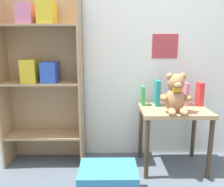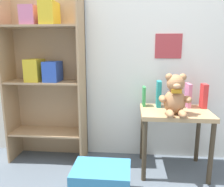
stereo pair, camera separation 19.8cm
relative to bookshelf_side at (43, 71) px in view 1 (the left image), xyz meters
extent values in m
cube|color=silver|center=(0.89, 0.16, 0.36)|extent=(4.80, 0.06, 2.50)
cube|color=#A8383D|center=(1.16, 0.12, 0.23)|extent=(0.25, 0.01, 0.23)
cube|color=tan|center=(-0.36, -0.04, -0.10)|extent=(0.02, 0.29, 1.58)
cube|color=tan|center=(0.36, -0.04, -0.10)|extent=(0.02, 0.29, 1.58)
cube|color=tan|center=(0.00, 0.10, -0.10)|extent=(0.74, 0.02, 1.58)
cube|color=tan|center=(0.00, -0.04, -0.61)|extent=(0.70, 0.27, 0.02)
cube|color=tan|center=(0.00, -0.04, -0.10)|extent=(0.70, 0.27, 0.02)
cube|color=tan|center=(0.00, -0.04, 0.40)|extent=(0.70, 0.27, 0.02)
cube|color=#D17093|center=(-0.09, -0.05, 0.49)|extent=(0.13, 0.20, 0.17)
cube|color=gold|center=(0.09, -0.05, 0.51)|extent=(0.13, 0.20, 0.20)
cube|color=gold|center=(-0.09, -0.05, 0.01)|extent=(0.13, 0.20, 0.21)
cube|color=#2D51B7|center=(0.09, -0.05, 0.00)|extent=(0.13, 0.20, 0.19)
cube|color=tan|center=(1.21, -0.15, -0.34)|extent=(0.60, 0.43, 0.04)
cylinder|color=#3E3121|center=(0.94, -0.33, -0.63)|extent=(0.04, 0.04, 0.54)
cylinder|color=#3E3121|center=(1.48, -0.33, -0.63)|extent=(0.04, 0.04, 0.54)
cylinder|color=#3E3121|center=(0.94, 0.04, -0.63)|extent=(0.04, 0.04, 0.54)
cylinder|color=#3E3121|center=(1.48, 0.04, -0.63)|extent=(0.04, 0.04, 0.54)
ellipsoid|color=#A8754C|center=(1.18, -0.25, -0.22)|extent=(0.18, 0.13, 0.21)
sphere|color=#A8754C|center=(1.18, -0.25, -0.07)|extent=(0.14, 0.14, 0.14)
sphere|color=#A8754C|center=(1.12, -0.25, -0.02)|extent=(0.06, 0.06, 0.06)
sphere|color=#A8754C|center=(1.23, -0.25, -0.02)|extent=(0.06, 0.06, 0.06)
ellipsoid|color=tan|center=(1.18, -0.31, -0.08)|extent=(0.06, 0.04, 0.04)
ellipsoid|color=#A8754C|center=(1.08, -0.27, -0.19)|extent=(0.06, 0.11, 0.06)
ellipsoid|color=#A8754C|center=(1.28, -0.27, -0.19)|extent=(0.06, 0.11, 0.06)
ellipsoid|color=#A8754C|center=(1.13, -0.35, -0.29)|extent=(0.06, 0.12, 0.06)
ellipsoid|color=#A8754C|center=(1.22, -0.35, -0.29)|extent=(0.06, 0.12, 0.06)
cube|color=#C68419|center=(1.18, -0.31, -0.12)|extent=(0.08, 0.02, 0.03)
cube|color=#33934C|center=(0.94, -0.01, -0.23)|extent=(0.03, 0.10, 0.18)
cube|color=teal|center=(1.07, -0.02, -0.20)|extent=(0.04, 0.13, 0.24)
cube|color=#2D51B7|center=(1.21, -0.02, -0.21)|extent=(0.04, 0.10, 0.23)
cube|color=#D17093|center=(1.34, -0.01, -0.21)|extent=(0.04, 0.13, 0.22)
cube|color=red|center=(1.48, -0.03, -0.21)|extent=(0.04, 0.10, 0.22)
cube|color=teal|center=(0.61, -0.59, -0.77)|extent=(0.43, 0.30, 0.25)
camera|label=1|loc=(0.63, -2.04, 0.22)|focal=35.00mm
camera|label=2|loc=(0.83, -2.03, 0.22)|focal=35.00mm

